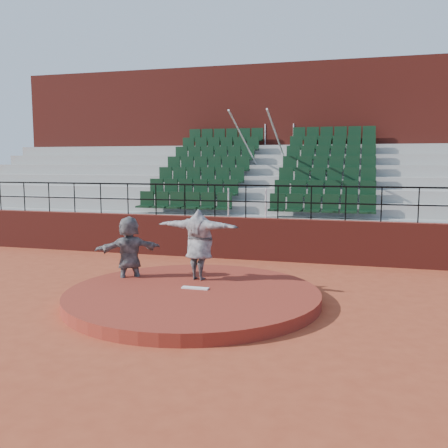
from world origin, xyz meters
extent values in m
plane|color=#9E3E23|center=(0.00, 0.00, 0.00)|extent=(90.00, 90.00, 0.00)
cylinder|color=maroon|center=(0.00, 0.00, 0.12)|extent=(5.50, 5.50, 0.25)
cube|color=white|center=(0.00, 0.15, 0.27)|extent=(0.60, 0.15, 0.03)
cube|color=maroon|center=(0.00, 5.00, 0.65)|extent=(24.00, 0.30, 1.30)
cylinder|color=black|center=(0.00, 5.00, 2.30)|extent=(24.00, 0.05, 0.05)
cylinder|color=black|center=(0.00, 5.00, 1.80)|extent=(24.00, 0.04, 0.04)
cylinder|color=black|center=(-9.00, 5.00, 1.80)|extent=(0.04, 0.04, 1.00)
cylinder|color=black|center=(-8.00, 5.00, 1.80)|extent=(0.04, 0.04, 1.00)
cylinder|color=black|center=(-7.00, 5.00, 1.80)|extent=(0.04, 0.04, 1.00)
cylinder|color=black|center=(-6.00, 5.00, 1.80)|extent=(0.04, 0.04, 1.00)
cylinder|color=black|center=(-5.00, 5.00, 1.80)|extent=(0.04, 0.04, 1.00)
cylinder|color=black|center=(-4.00, 5.00, 1.80)|extent=(0.04, 0.04, 1.00)
cylinder|color=black|center=(-3.00, 5.00, 1.80)|extent=(0.04, 0.04, 1.00)
cylinder|color=black|center=(-2.00, 5.00, 1.80)|extent=(0.04, 0.04, 1.00)
cylinder|color=black|center=(-1.00, 5.00, 1.80)|extent=(0.04, 0.04, 1.00)
cylinder|color=black|center=(0.00, 5.00, 1.80)|extent=(0.04, 0.04, 1.00)
cylinder|color=black|center=(1.00, 5.00, 1.80)|extent=(0.04, 0.04, 1.00)
cylinder|color=black|center=(2.00, 5.00, 1.80)|extent=(0.04, 0.04, 1.00)
cylinder|color=black|center=(3.00, 5.00, 1.80)|extent=(0.04, 0.04, 1.00)
cylinder|color=black|center=(4.00, 5.00, 1.80)|extent=(0.04, 0.04, 1.00)
cylinder|color=black|center=(5.00, 5.00, 1.80)|extent=(0.04, 0.04, 1.00)
cube|color=#969791|center=(0.00, 5.58, 0.65)|extent=(24.00, 0.85, 1.30)
cube|color=black|center=(-2.25, 5.59, 1.66)|extent=(3.30, 0.48, 0.72)
cube|color=black|center=(2.25, 5.59, 1.66)|extent=(3.30, 0.48, 0.72)
cube|color=#969791|center=(0.00, 6.43, 0.85)|extent=(24.00, 0.85, 1.70)
cube|color=black|center=(-2.25, 6.44, 2.06)|extent=(3.30, 0.48, 0.72)
cube|color=black|center=(2.25, 6.44, 2.06)|extent=(3.30, 0.48, 0.72)
cube|color=#969791|center=(0.00, 7.28, 1.05)|extent=(24.00, 0.85, 2.10)
cube|color=black|center=(-2.25, 7.29, 2.46)|extent=(3.30, 0.48, 0.72)
cube|color=black|center=(2.25, 7.29, 2.46)|extent=(3.30, 0.48, 0.72)
cube|color=#969791|center=(0.00, 8.12, 1.25)|extent=(24.00, 0.85, 2.50)
cube|color=black|center=(-2.25, 8.13, 2.86)|extent=(3.30, 0.48, 0.72)
cube|color=black|center=(2.25, 8.13, 2.86)|extent=(3.30, 0.48, 0.72)
cube|color=#969791|center=(0.00, 8.97, 1.45)|extent=(24.00, 0.85, 2.90)
cube|color=black|center=(-2.25, 8.98, 3.26)|extent=(3.30, 0.48, 0.72)
cube|color=black|center=(2.25, 8.98, 3.26)|extent=(3.30, 0.48, 0.72)
cube|color=#969791|center=(0.00, 9.82, 1.65)|extent=(24.00, 0.85, 3.30)
cube|color=black|center=(-2.25, 9.83, 3.66)|extent=(3.30, 0.48, 0.72)
cube|color=black|center=(2.25, 9.83, 3.66)|extent=(3.30, 0.48, 0.72)
cube|color=#969791|center=(0.00, 10.68, 1.85)|extent=(24.00, 0.85, 3.70)
cube|color=black|center=(-2.25, 10.69, 4.06)|extent=(3.30, 0.48, 0.72)
cube|color=black|center=(2.25, 10.69, 4.06)|extent=(3.30, 0.48, 0.72)
cylinder|color=silver|center=(-0.60, 8.12, 3.40)|extent=(0.06, 5.97, 2.46)
cylinder|color=silver|center=(0.60, 8.12, 3.40)|extent=(0.06, 5.97, 2.46)
cube|color=maroon|center=(0.00, 12.60, 3.55)|extent=(24.00, 3.00, 7.10)
imported|color=black|center=(-0.20, 1.02, 1.08)|extent=(2.10, 0.81, 1.67)
imported|color=black|center=(-1.92, 0.84, 0.86)|extent=(1.58, 1.38, 1.73)
camera|label=1|loc=(3.49, -9.96, 3.01)|focal=40.00mm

